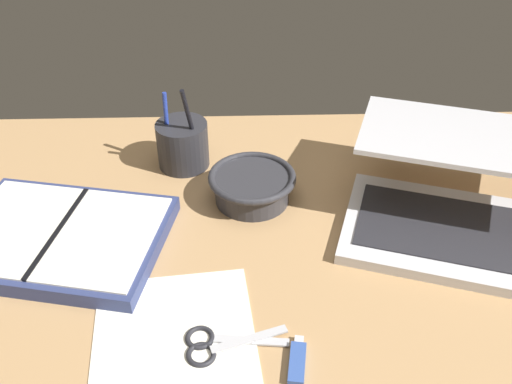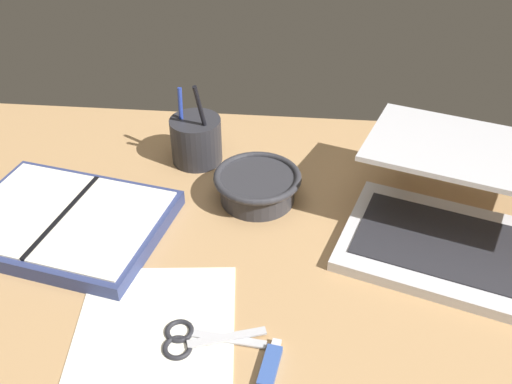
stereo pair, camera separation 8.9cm
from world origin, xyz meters
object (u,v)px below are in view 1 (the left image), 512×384
object	(u,v)px
bowl	(252,185)
pen_cup	(183,144)
scissors	(213,344)
laptop	(459,200)
planner	(60,237)

from	to	relation	value
bowl	pen_cup	size ratio (longest dim) A/B	0.89
scissors	pen_cup	bearing A→B (deg)	92.80
laptop	planner	distance (cm)	63.14
laptop	pen_cup	distance (cm)	49.11
pen_cup	scissors	xyz separation A→B (cm)	(6.73, -42.43, -4.08)
laptop	pen_cup	xyz separation A→B (cm)	(-45.23, 19.13, -0.75)
bowl	planner	xyz separation A→B (cm)	(-30.27, -10.71, -1.56)
pen_cup	planner	world-z (taller)	pen_cup
bowl	scissors	size ratio (longest dim) A/B	1.10
bowl	pen_cup	distance (cm)	16.91
planner	scissors	distance (cm)	31.91
planner	scissors	xyz separation A→B (cm)	(24.46, -20.46, -1.05)
bowl	pen_cup	xyz separation A→B (cm)	(-12.53, 11.26, 1.47)
pen_cup	scissors	distance (cm)	43.16
laptop	bowl	xyz separation A→B (cm)	(-32.69, 7.87, -2.22)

